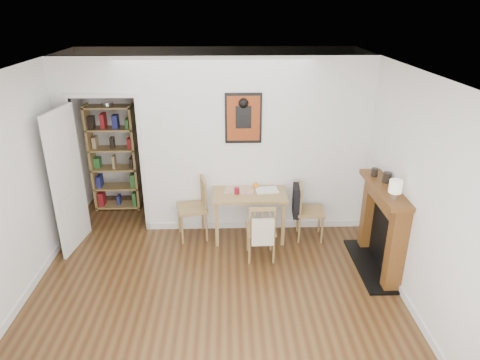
{
  "coord_description": "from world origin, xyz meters",
  "views": [
    {
      "loc": [
        0.18,
        -4.52,
        3.28
      ],
      "look_at": [
        0.33,
        0.6,
        1.12
      ],
      "focal_mm": 32.0,
      "sensor_mm": 36.0,
      "label": 1
    }
  ],
  "objects_px": {
    "dining_table": "(249,197)",
    "bookshelf": "(114,159)",
    "chair_right": "(309,211)",
    "fireplace": "(383,225)",
    "ceramic_jar_a": "(387,177)",
    "mantel_lamp": "(395,188)",
    "red_glass": "(237,191)",
    "notebook": "(267,190)",
    "chair_left": "(192,209)",
    "ceramic_jar_b": "(375,172)",
    "orange_fruit": "(256,186)",
    "chair_front": "(261,230)"
  },
  "relations": [
    {
      "from": "dining_table",
      "to": "bookshelf",
      "type": "xyz_separation_m",
      "value": [
        -2.17,
        1.04,
        0.25
      ]
    },
    {
      "from": "chair_right",
      "to": "fireplace",
      "type": "bearing_deg",
      "value": -44.0
    },
    {
      "from": "chair_right",
      "to": "ceramic_jar_a",
      "type": "xyz_separation_m",
      "value": [
        0.82,
        -0.64,
        0.78
      ]
    },
    {
      "from": "bookshelf",
      "to": "mantel_lamp",
      "type": "xyz_separation_m",
      "value": [
        3.78,
        -2.25,
        0.43
      ]
    },
    {
      "from": "red_glass",
      "to": "notebook",
      "type": "distance_m",
      "value": 0.45
    },
    {
      "from": "red_glass",
      "to": "ceramic_jar_a",
      "type": "relative_size",
      "value": 0.74
    },
    {
      "from": "chair_left",
      "to": "mantel_lamp",
      "type": "xyz_separation_m",
      "value": [
        2.45,
        -1.21,
        0.84
      ]
    },
    {
      "from": "fireplace",
      "to": "notebook",
      "type": "relative_size",
      "value": 3.93
    },
    {
      "from": "mantel_lamp",
      "to": "ceramic_jar_b",
      "type": "xyz_separation_m",
      "value": [
        -0.0,
        0.7,
        -0.09
      ]
    },
    {
      "from": "mantel_lamp",
      "to": "ceramic_jar_b",
      "type": "distance_m",
      "value": 0.71
    },
    {
      "from": "chair_right",
      "to": "bookshelf",
      "type": "xyz_separation_m",
      "value": [
        -3.05,
        1.11,
        0.44
      ]
    },
    {
      "from": "chair_right",
      "to": "bookshelf",
      "type": "distance_m",
      "value": 3.28
    },
    {
      "from": "chair_right",
      "to": "ceramic_jar_a",
      "type": "distance_m",
      "value": 1.3
    },
    {
      "from": "chair_right",
      "to": "dining_table",
      "type": "bearing_deg",
      "value": 175.17
    },
    {
      "from": "chair_right",
      "to": "fireplace",
      "type": "height_order",
      "value": "fireplace"
    },
    {
      "from": "bookshelf",
      "to": "notebook",
      "type": "xyz_separation_m",
      "value": [
        2.43,
        -1.0,
        -0.15
      ]
    },
    {
      "from": "dining_table",
      "to": "mantel_lamp",
      "type": "xyz_separation_m",
      "value": [
        1.61,
        -1.21,
        0.67
      ]
    },
    {
      "from": "orange_fruit",
      "to": "chair_front",
      "type": "bearing_deg",
      "value": -87.74
    },
    {
      "from": "orange_fruit",
      "to": "notebook",
      "type": "relative_size",
      "value": 0.26
    },
    {
      "from": "chair_front",
      "to": "mantel_lamp",
      "type": "relative_size",
      "value": 3.6
    },
    {
      "from": "chair_front",
      "to": "fireplace",
      "type": "distance_m",
      "value": 1.58
    },
    {
      "from": "red_glass",
      "to": "chair_left",
      "type": "bearing_deg",
      "value": 175.4
    },
    {
      "from": "dining_table",
      "to": "orange_fruit",
      "type": "relative_size",
      "value": 12.95
    },
    {
      "from": "chair_left",
      "to": "red_glass",
      "type": "relative_size",
      "value": 9.68
    },
    {
      "from": "mantel_lamp",
      "to": "fireplace",
      "type": "bearing_deg",
      "value": 78.93
    },
    {
      "from": "chair_right",
      "to": "red_glass",
      "type": "xyz_separation_m",
      "value": [
        -1.06,
        0.02,
        0.33
      ]
    },
    {
      "from": "ceramic_jar_a",
      "to": "fireplace",
      "type": "bearing_deg",
      "value": -96.56
    },
    {
      "from": "chair_left",
      "to": "red_glass",
      "type": "bearing_deg",
      "value": -4.6
    },
    {
      "from": "orange_fruit",
      "to": "ceramic_jar_b",
      "type": "xyz_separation_m",
      "value": [
        1.51,
        -0.64,
        0.45
      ]
    },
    {
      "from": "notebook",
      "to": "bookshelf",
      "type": "bearing_deg",
      "value": 157.69
    },
    {
      "from": "red_glass",
      "to": "notebook",
      "type": "height_order",
      "value": "red_glass"
    },
    {
      "from": "dining_table",
      "to": "ceramic_jar_a",
      "type": "bearing_deg",
      "value": -22.9
    },
    {
      "from": "ceramic_jar_a",
      "to": "bookshelf",
      "type": "bearing_deg",
      "value": 155.58
    },
    {
      "from": "chair_right",
      "to": "ceramic_jar_a",
      "type": "relative_size",
      "value": 6.59
    },
    {
      "from": "chair_right",
      "to": "mantel_lamp",
      "type": "bearing_deg",
      "value": -57.13
    },
    {
      "from": "red_glass",
      "to": "ceramic_jar_b",
      "type": "distance_m",
      "value": 1.9
    },
    {
      "from": "dining_table",
      "to": "chair_front",
      "type": "distance_m",
      "value": 0.64
    },
    {
      "from": "chair_right",
      "to": "red_glass",
      "type": "height_order",
      "value": "chair_right"
    },
    {
      "from": "ceramic_jar_b",
      "to": "fireplace",
      "type": "bearing_deg",
      "value": -77.98
    },
    {
      "from": "red_glass",
      "to": "ceramic_jar_b",
      "type": "relative_size",
      "value": 0.88
    },
    {
      "from": "dining_table",
      "to": "bookshelf",
      "type": "distance_m",
      "value": 2.42
    },
    {
      "from": "orange_fruit",
      "to": "notebook",
      "type": "height_order",
      "value": "orange_fruit"
    },
    {
      "from": "notebook",
      "to": "mantel_lamp",
      "type": "distance_m",
      "value": 1.93
    },
    {
      "from": "bookshelf",
      "to": "red_glass",
      "type": "bearing_deg",
      "value": -28.75
    },
    {
      "from": "chair_right",
      "to": "notebook",
      "type": "relative_size",
      "value": 2.67
    },
    {
      "from": "fireplace",
      "to": "orange_fruit",
      "type": "bearing_deg",
      "value": 148.07
    },
    {
      "from": "bookshelf",
      "to": "red_glass",
      "type": "relative_size",
      "value": 18.72
    },
    {
      "from": "dining_table",
      "to": "ceramic_jar_b",
      "type": "height_order",
      "value": "ceramic_jar_b"
    },
    {
      "from": "bookshelf",
      "to": "mantel_lamp",
      "type": "bearing_deg",
      "value": -30.73
    },
    {
      "from": "chair_front",
      "to": "ceramic_jar_a",
      "type": "bearing_deg",
      "value": -4.44
    }
  ]
}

